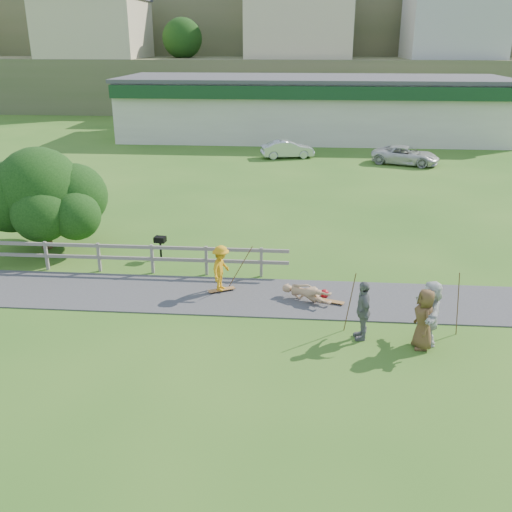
{
  "coord_description": "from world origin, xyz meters",
  "views": [
    {
      "loc": [
        3.41,
        -15.72,
        8.06
      ],
      "look_at": [
        1.92,
        2.0,
        1.28
      ],
      "focal_mm": 40.0,
      "sensor_mm": 36.0,
      "label": 1
    }
  ],
  "objects_px": {
    "skater_fallen": "(307,293)",
    "bbq": "(161,248)",
    "spectator_d": "(430,312)",
    "skater_rider": "(221,271)",
    "tree": "(42,209)",
    "spectator_c": "(424,319)",
    "spectator_b": "(363,310)",
    "car_white": "(406,155)",
    "car_silver": "(287,149)"
  },
  "relations": [
    {
      "from": "spectator_c",
      "to": "car_white",
      "type": "height_order",
      "value": "spectator_c"
    },
    {
      "from": "skater_rider",
      "to": "tree",
      "type": "relative_size",
      "value": 0.29
    },
    {
      "from": "skater_fallen",
      "to": "tree",
      "type": "bearing_deg",
      "value": 96.37
    },
    {
      "from": "spectator_c",
      "to": "spectator_d",
      "type": "relative_size",
      "value": 0.93
    },
    {
      "from": "skater_fallen",
      "to": "spectator_b",
      "type": "height_order",
      "value": "spectator_b"
    },
    {
      "from": "skater_rider",
      "to": "skater_fallen",
      "type": "relative_size",
      "value": 0.92
    },
    {
      "from": "spectator_c",
      "to": "bbq",
      "type": "height_order",
      "value": "spectator_c"
    },
    {
      "from": "bbq",
      "to": "car_silver",
      "type": "bearing_deg",
      "value": 87.96
    },
    {
      "from": "car_white",
      "to": "spectator_c",
      "type": "bearing_deg",
      "value": -168.17
    },
    {
      "from": "bbq",
      "to": "spectator_d",
      "type": "bearing_deg",
      "value": -23.23
    },
    {
      "from": "spectator_b",
      "to": "spectator_c",
      "type": "xyz_separation_m",
      "value": [
        1.63,
        -0.4,
        -0.01
      ]
    },
    {
      "from": "spectator_d",
      "to": "skater_rider",
      "type": "bearing_deg",
      "value": -114.06
    },
    {
      "from": "skater_rider",
      "to": "spectator_c",
      "type": "distance_m",
      "value": 6.87
    },
    {
      "from": "tree",
      "to": "bbq",
      "type": "relative_size",
      "value": 5.89
    },
    {
      "from": "spectator_c",
      "to": "bbq",
      "type": "distance_m",
      "value": 10.8
    },
    {
      "from": "skater_fallen",
      "to": "tree",
      "type": "distance_m",
      "value": 11.58
    },
    {
      "from": "spectator_d",
      "to": "bbq",
      "type": "bearing_deg",
      "value": -121.9
    },
    {
      "from": "skater_rider",
      "to": "spectator_b",
      "type": "relative_size",
      "value": 0.89
    },
    {
      "from": "car_white",
      "to": "tree",
      "type": "height_order",
      "value": "tree"
    },
    {
      "from": "skater_rider",
      "to": "tree",
      "type": "height_order",
      "value": "tree"
    },
    {
      "from": "spectator_b",
      "to": "car_white",
      "type": "bearing_deg",
      "value": 161.54
    },
    {
      "from": "car_silver",
      "to": "bbq",
      "type": "relative_size",
      "value": 4.12
    },
    {
      "from": "spectator_d",
      "to": "car_silver",
      "type": "height_order",
      "value": "spectator_d"
    },
    {
      "from": "skater_rider",
      "to": "tree",
      "type": "xyz_separation_m",
      "value": [
        -7.79,
        3.8,
        0.86
      ]
    },
    {
      "from": "car_silver",
      "to": "skater_rider",
      "type": "bearing_deg",
      "value": 161.88
    },
    {
      "from": "skater_fallen",
      "to": "bbq",
      "type": "relative_size",
      "value": 1.86
    },
    {
      "from": "spectator_b",
      "to": "skater_rider",
      "type": "bearing_deg",
      "value": -129.03
    },
    {
      "from": "spectator_b",
      "to": "car_white",
      "type": "relative_size",
      "value": 0.39
    },
    {
      "from": "skater_fallen",
      "to": "spectator_d",
      "type": "bearing_deg",
      "value": -97.01
    },
    {
      "from": "bbq",
      "to": "tree",
      "type": "bearing_deg",
      "value": 179.67
    },
    {
      "from": "spectator_c",
      "to": "skater_fallen",
      "type": "bearing_deg",
      "value": -135.94
    },
    {
      "from": "spectator_d",
      "to": "car_white",
      "type": "xyz_separation_m",
      "value": [
        3.31,
        25.0,
        -0.32
      ]
    },
    {
      "from": "skater_fallen",
      "to": "car_silver",
      "type": "distance_m",
      "value": 24.27
    },
    {
      "from": "spectator_c",
      "to": "car_white",
      "type": "xyz_separation_m",
      "value": [
        3.53,
        25.29,
        -0.25
      ]
    },
    {
      "from": "skater_rider",
      "to": "skater_fallen",
      "type": "distance_m",
      "value": 2.96
    },
    {
      "from": "skater_rider",
      "to": "car_silver",
      "type": "bearing_deg",
      "value": 12.17
    },
    {
      "from": "spectator_b",
      "to": "spectator_c",
      "type": "relative_size",
      "value": 1.01
    },
    {
      "from": "skater_rider",
      "to": "skater_fallen",
      "type": "height_order",
      "value": "skater_rider"
    },
    {
      "from": "car_white",
      "to": "skater_fallen",
      "type": "bearing_deg",
      "value": -176.82
    },
    {
      "from": "skater_fallen",
      "to": "spectator_b",
      "type": "bearing_deg",
      "value": -117.38
    },
    {
      "from": "skater_rider",
      "to": "tree",
      "type": "distance_m",
      "value": 8.71
    },
    {
      "from": "spectator_b",
      "to": "spectator_d",
      "type": "xyz_separation_m",
      "value": [
        1.84,
        -0.11,
        0.06
      ]
    },
    {
      "from": "skater_rider",
      "to": "bbq",
      "type": "bearing_deg",
      "value": 59.43
    },
    {
      "from": "car_silver",
      "to": "spectator_d",
      "type": "bearing_deg",
      "value": 175.67
    },
    {
      "from": "spectator_c",
      "to": "car_silver",
      "type": "distance_m",
      "value": 27.32
    },
    {
      "from": "spectator_b",
      "to": "tree",
      "type": "bearing_deg",
      "value": -125.11
    },
    {
      "from": "spectator_c",
      "to": "spectator_d",
      "type": "height_order",
      "value": "spectator_d"
    },
    {
      "from": "bbq",
      "to": "skater_rider",
      "type": "bearing_deg",
      "value": -36.72
    },
    {
      "from": "car_silver",
      "to": "tree",
      "type": "bearing_deg",
      "value": 140.49
    },
    {
      "from": "spectator_b",
      "to": "tree",
      "type": "distance_m",
      "value": 13.93
    }
  ]
}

